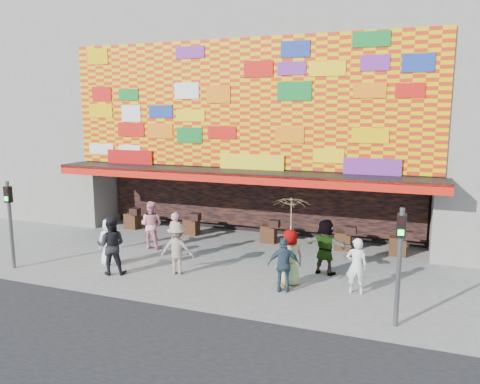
{
  "coord_description": "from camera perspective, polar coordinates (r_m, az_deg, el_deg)",
  "views": [
    {
      "loc": [
        6.42,
        -13.09,
        5.28
      ],
      "look_at": [
        0.73,
        2.0,
        2.49
      ],
      "focal_mm": 35.0,
      "sensor_mm": 36.0,
      "label": 1
    }
  ],
  "objects": [
    {
      "name": "ped_d",
      "position": [
        15.51,
        -7.68,
        -6.89
      ],
      "size": [
        1.22,
        0.91,
        1.69
      ],
      "primitive_type": "imported",
      "rotation": [
        0.0,
        0.0,
        3.42
      ],
      "color": "gray",
      "rests_on": "ground"
    },
    {
      "name": "road_strip",
      "position": [
        10.6,
        -21.82,
        -20.75
      ],
      "size": [
        30.0,
        8.0,
        0.02
      ],
      "primitive_type": "cube",
      "color": "black",
      "rests_on": "ground"
    },
    {
      "name": "neighbor_left",
      "position": [
        28.68,
        -22.37,
        10.54
      ],
      "size": [
        11.0,
        8.0,
        12.0
      ],
      "primitive_type": "cube",
      "color": "gray",
      "rests_on": "ground"
    },
    {
      "name": "ped_e",
      "position": [
        13.96,
        5.38,
        -8.85
      ],
      "size": [
        1.04,
        0.66,
        1.64
      ],
      "primitive_type": "imported",
      "rotation": [
        0.0,
        0.0,
        3.43
      ],
      "color": "#2C3E4D",
      "rests_on": "ground"
    },
    {
      "name": "ground",
      "position": [
        15.5,
        -5.23,
        -10.13
      ],
      "size": [
        90.0,
        90.0,
        0.0
      ],
      "primitive_type": "plane",
      "color": "slate",
      "rests_on": "ground"
    },
    {
      "name": "ped_b",
      "position": [
        17.15,
        -7.81,
        -5.24
      ],
      "size": [
        0.67,
        0.49,
        1.7
      ],
      "primitive_type": "imported",
      "rotation": [
        0.0,
        0.0,
        3.0
      ],
      "color": "#D08793",
      "rests_on": "ground"
    },
    {
      "name": "signal_left",
      "position": [
        17.47,
        -26.26,
        -2.5
      ],
      "size": [
        0.22,
        0.2,
        3.0
      ],
      "color": "#59595B",
      "rests_on": "ground"
    },
    {
      "name": "ped_g",
      "position": [
        14.47,
        6.11,
        -7.96
      ],
      "size": [
        1.02,
        0.97,
        1.75
      ],
      "primitive_type": "imported",
      "rotation": [
        0.0,
        0.0,
        3.8
      ],
      "color": "gray",
      "rests_on": "ground"
    },
    {
      "name": "ped_i",
      "position": [
        18.54,
        -10.73,
        -3.94
      ],
      "size": [
        0.9,
        0.7,
        1.85
      ],
      "primitive_type": "imported",
      "rotation": [
        0.0,
        0.0,
        3.14
      ],
      "color": "pink",
      "rests_on": "ground"
    },
    {
      "name": "ped_a",
      "position": [
        16.86,
        -15.64,
        -5.87
      ],
      "size": [
        0.93,
        0.74,
        1.65
      ],
      "primitive_type": "imported",
      "rotation": [
        0.0,
        0.0,
        3.44
      ],
      "color": "white",
      "rests_on": "ground"
    },
    {
      "name": "shop_building",
      "position": [
        22.21,
        3.91,
        9.68
      ],
      "size": [
        15.2,
        9.4,
        10.0
      ],
      "color": "gray",
      "rests_on": "ground"
    },
    {
      "name": "ped_c",
      "position": [
        15.91,
        -15.42,
        -6.29
      ],
      "size": [
        1.15,
        1.04,
        1.92
      ],
      "primitive_type": "imported",
      "rotation": [
        0.0,
        0.0,
        3.55
      ],
      "color": "black",
      "rests_on": "ground"
    },
    {
      "name": "ped_h",
      "position": [
        14.21,
        14.02,
        -8.72
      ],
      "size": [
        0.65,
        0.47,
        1.67
      ],
      "primitive_type": "imported",
      "rotation": [
        0.0,
        0.0,
        3.26
      ],
      "color": "white",
      "rests_on": "ground"
    },
    {
      "name": "parasol",
      "position": [
        14.11,
        6.21,
        -2.74
      ],
      "size": [
        1.29,
        1.31,
        2.0
      ],
      "color": "beige",
      "rests_on": "ground"
    },
    {
      "name": "signal_right",
      "position": [
        12.08,
        18.89,
        -7.17
      ],
      "size": [
        0.22,
        0.2,
        3.0
      ],
      "color": "#59595B",
      "rests_on": "ground"
    },
    {
      "name": "ped_f",
      "position": [
        15.61,
        10.37,
        -6.57
      ],
      "size": [
        1.78,
        0.88,
        1.84
      ],
      "primitive_type": "imported",
      "rotation": [
        0.0,
        0.0,
        2.94
      ],
      "color": "gray",
      "rests_on": "ground"
    }
  ]
}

